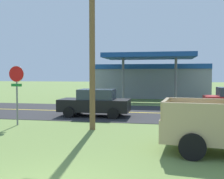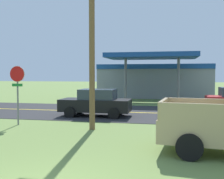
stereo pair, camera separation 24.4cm
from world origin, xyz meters
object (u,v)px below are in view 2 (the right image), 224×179
at_px(utility_pole, 92,31).
at_px(car_black_far_lane, 96,103).
at_px(gas_station, 155,80).
at_px(stop_sign, 17,84).

relative_size(utility_pole, car_black_far_lane, 2.01).
bearing_deg(utility_pole, gas_station, 84.48).
bearing_deg(stop_sign, gas_station, 72.72).
xyz_separation_m(stop_sign, car_black_far_lane, (3.10, 3.51, -1.20)).
bearing_deg(gas_station, car_black_far_lane, -100.10).
distance_m(stop_sign, gas_station, 19.51).
height_order(utility_pole, gas_station, utility_pole).
bearing_deg(utility_pole, car_black_far_lane, 102.52).
xyz_separation_m(stop_sign, gas_station, (5.80, 18.63, -0.08)).
bearing_deg(car_black_far_lane, utility_pole, -77.48).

